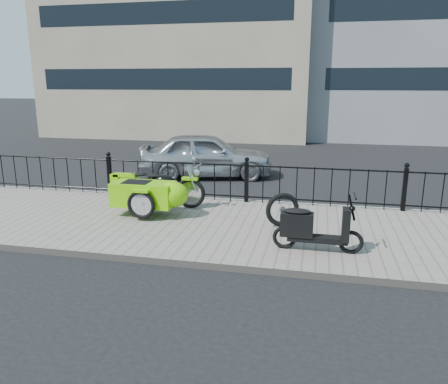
% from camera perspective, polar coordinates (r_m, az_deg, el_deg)
% --- Properties ---
extents(ground, '(120.00, 120.00, 0.00)m').
position_cam_1_polar(ground, '(9.21, 1.58, -4.09)').
color(ground, black).
rests_on(ground, ground).
extents(sidewalk, '(30.00, 3.80, 0.12)m').
position_cam_1_polar(sidewalk, '(8.72, 0.96, -4.73)').
color(sidewalk, slate).
rests_on(sidewalk, ground).
extents(curb, '(30.00, 0.10, 0.12)m').
position_cam_1_polar(curb, '(10.55, 3.05, -1.37)').
color(curb, gray).
rests_on(curb, ground).
extents(iron_fence, '(14.11, 0.11, 1.08)m').
position_cam_1_polar(iron_fence, '(10.28, 2.97, 1.25)').
color(iron_fence, black).
rests_on(iron_fence, sidewalk).
extents(building_tan, '(14.00, 8.01, 12.00)m').
position_cam_1_polar(building_tan, '(25.92, -5.18, 21.08)').
color(building_tan, gray).
rests_on(building_tan, ground).
extents(motorcycle_sidecar, '(2.28, 1.48, 0.98)m').
position_cam_1_polar(motorcycle_sidecar, '(9.43, -9.14, -0.07)').
color(motorcycle_sidecar, black).
rests_on(motorcycle_sidecar, sidewalk).
extents(scooter, '(1.50, 0.44, 1.02)m').
position_cam_1_polar(scooter, '(7.46, 11.35, -4.66)').
color(scooter, black).
rests_on(scooter, sidewalk).
extents(spare_tire, '(0.66, 0.36, 0.68)m').
position_cam_1_polar(spare_tire, '(8.62, 7.63, -2.30)').
color(spare_tire, black).
rests_on(spare_tire, sidewalk).
extents(sedan_car, '(4.32, 2.55, 1.38)m').
position_cam_1_polar(sedan_car, '(13.53, -2.34, 4.86)').
color(sedan_car, '#B9BCC1').
rests_on(sedan_car, ground).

